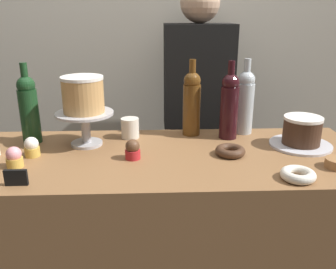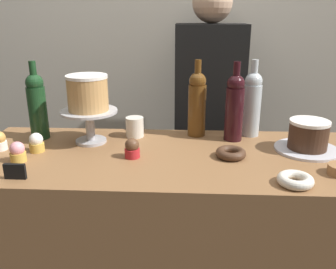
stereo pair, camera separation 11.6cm
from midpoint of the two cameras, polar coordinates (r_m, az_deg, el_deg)
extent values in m
cube|color=#BCB7A8|center=(2.12, -2.63, 14.82)|extent=(6.00, 0.05, 2.60)
cube|color=brown|center=(1.58, -2.23, -19.31)|extent=(1.53, 0.60, 0.95)
cylinder|color=#B2B2B7|center=(1.49, -15.06, -1.41)|extent=(0.13, 0.13, 0.01)
cylinder|color=#B2B2B7|center=(1.47, -15.27, 0.91)|extent=(0.04, 0.04, 0.11)
cylinder|color=#B2B2B7|center=(1.45, -15.48, 3.26)|extent=(0.23, 0.23, 0.01)
cylinder|color=tan|center=(1.43, -15.73, 5.92)|extent=(0.16, 0.16, 0.13)
cylinder|color=white|center=(1.42, -15.98, 8.69)|extent=(0.16, 0.16, 0.01)
cylinder|color=silver|center=(1.50, 18.37, -1.60)|extent=(0.24, 0.24, 0.01)
cylinder|color=#3D2619|center=(1.48, 18.59, 0.38)|extent=(0.15, 0.15, 0.10)
cylinder|color=white|center=(1.47, 18.81, 2.44)|extent=(0.15, 0.15, 0.01)
cylinder|color=black|center=(1.50, 7.55, 3.45)|extent=(0.08, 0.08, 0.22)
sphere|color=black|center=(1.47, 7.77, 8.22)|extent=(0.07, 0.07, 0.07)
cylinder|color=black|center=(1.47, 7.86, 10.17)|extent=(0.03, 0.03, 0.08)
cylinder|color=#B2BCC1|center=(1.58, 10.10, 4.08)|extent=(0.08, 0.08, 0.22)
sphere|color=#B2BCC1|center=(1.55, 10.37, 8.62)|extent=(0.07, 0.07, 0.07)
cylinder|color=#B2BCC1|center=(1.54, 10.48, 10.47)|extent=(0.03, 0.03, 0.08)
cylinder|color=#5B3814|center=(1.53, 1.63, 3.92)|extent=(0.08, 0.08, 0.22)
sphere|color=#5B3814|center=(1.51, 1.67, 8.60)|extent=(0.07, 0.07, 0.07)
cylinder|color=#5B3814|center=(1.50, 1.69, 10.52)|extent=(0.03, 0.03, 0.08)
cylinder|color=#193D1E|center=(1.56, -23.27, 2.66)|extent=(0.08, 0.08, 0.22)
sphere|color=#193D1E|center=(1.54, -23.89, 7.21)|extent=(0.07, 0.07, 0.07)
cylinder|color=#193D1E|center=(1.53, -24.14, 9.07)|extent=(0.03, 0.03, 0.08)
cylinder|color=gold|center=(1.44, -23.10, -2.60)|extent=(0.06, 0.06, 0.03)
sphere|color=white|center=(1.43, -23.26, -1.43)|extent=(0.05, 0.05, 0.05)
cylinder|color=red|center=(1.31, -8.20, -3.19)|extent=(0.06, 0.06, 0.03)
sphere|color=brown|center=(1.30, -8.27, -1.91)|extent=(0.05, 0.05, 0.05)
cylinder|color=gold|center=(1.36, -25.61, -4.10)|extent=(0.06, 0.06, 0.03)
sphere|color=pink|center=(1.35, -25.79, -2.88)|extent=(0.05, 0.05, 0.05)
torus|color=silver|center=(1.20, 17.51, -6.22)|extent=(0.11, 0.11, 0.03)
torus|color=#472D1E|center=(1.34, 7.51, -2.67)|extent=(0.11, 0.11, 0.03)
cube|color=black|center=(1.22, -25.74, -6.29)|extent=(0.07, 0.01, 0.05)
cylinder|color=silver|center=(1.52, -8.28, 1.00)|extent=(0.08, 0.08, 0.09)
cube|color=black|center=(2.15, 2.76, -9.64)|extent=(0.28, 0.18, 0.85)
cube|color=black|center=(1.91, 3.09, 9.08)|extent=(0.36, 0.22, 0.55)
sphere|color=tan|center=(1.89, 3.30, 20.36)|extent=(0.20, 0.20, 0.20)
camera|label=1|loc=(0.06, -92.53, -0.87)|focal=38.06mm
camera|label=2|loc=(0.06, 87.47, 0.87)|focal=38.06mm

